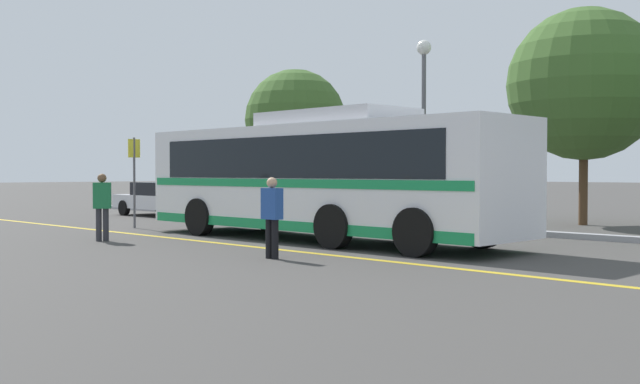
# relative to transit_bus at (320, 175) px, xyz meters

# --- Properties ---
(ground_plane) EXTENTS (220.00, 220.00, 0.00)m
(ground_plane) POSITION_rel_transit_bus_xyz_m (0.20, 0.45, -1.63)
(ground_plane) COLOR #423F3D
(lane_strip_0) EXTENTS (30.91, 0.20, 0.01)m
(lane_strip_0) POSITION_rel_transit_bus_xyz_m (-0.01, -2.20, -1.63)
(lane_strip_0) COLOR gold
(lane_strip_0) RESTS_ON ground_plane
(curb_strip) EXTENTS (38.91, 0.36, 0.15)m
(curb_strip) POSITION_rel_transit_bus_xyz_m (-0.01, 4.93, -1.56)
(curb_strip) COLOR #99999E
(curb_strip) RESTS_ON ground_plane
(transit_bus) EXTENTS (11.25, 2.78, 3.19)m
(transit_bus) POSITION_rel_transit_bus_xyz_m (0.00, 0.00, 0.00)
(transit_bus) COLOR white
(transit_bus) RESTS_ON ground_plane
(parked_car_0) EXTENTS (4.56, 1.93, 1.32)m
(parked_car_0) POSITION_rel_transit_bus_xyz_m (-11.68, 3.07, -0.96)
(parked_car_0) COLOR silver
(parked_car_0) RESTS_ON ground_plane
(parked_car_1) EXTENTS (4.31, 2.04, 1.44)m
(parked_car_1) POSITION_rel_transit_bus_xyz_m (-5.46, 3.04, -0.91)
(parked_car_1) COLOR navy
(parked_car_1) RESTS_ON ground_plane
(pedestrian_0) EXTENTS (0.42, 0.47, 1.67)m
(pedestrian_0) POSITION_rel_transit_bus_xyz_m (-3.72, -3.90, -0.68)
(pedestrian_0) COLOR #2D2D33
(pedestrian_0) RESTS_ON ground_plane
(pedestrian_1) EXTENTS (0.43, 0.23, 1.61)m
(pedestrian_1) POSITION_rel_transit_bus_xyz_m (2.05, -3.46, -0.73)
(pedestrian_1) COLOR black
(pedestrian_1) RESTS_ON ground_plane
(bus_stop_sign) EXTENTS (0.07, 0.40, 2.76)m
(bus_stop_sign) POSITION_rel_transit_bus_xyz_m (-6.96, -1.00, 0.10)
(bus_stop_sign) COLOR #59595E
(bus_stop_sign) RESTS_ON ground_plane
(street_lamp) EXTENTS (0.47, 0.47, 5.90)m
(street_lamp) POSITION_rel_transit_bus_xyz_m (-1.30, 6.01, 2.53)
(street_lamp) COLOR #59595E
(street_lamp) RESTS_ON ground_plane
(tree_0) EXTENTS (4.49, 4.49, 6.28)m
(tree_0) POSITION_rel_transit_bus_xyz_m (-11.10, 9.72, 2.40)
(tree_0) COLOR #513823
(tree_0) RESTS_ON ground_plane
(tree_2) EXTENTS (4.89, 4.89, 6.98)m
(tree_2) POSITION_rel_transit_bus_xyz_m (2.20, 9.87, 2.90)
(tree_2) COLOR #513823
(tree_2) RESTS_ON ground_plane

